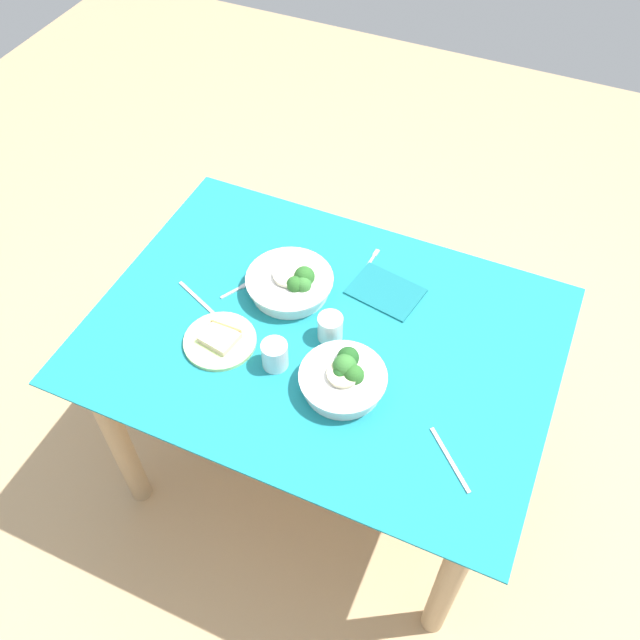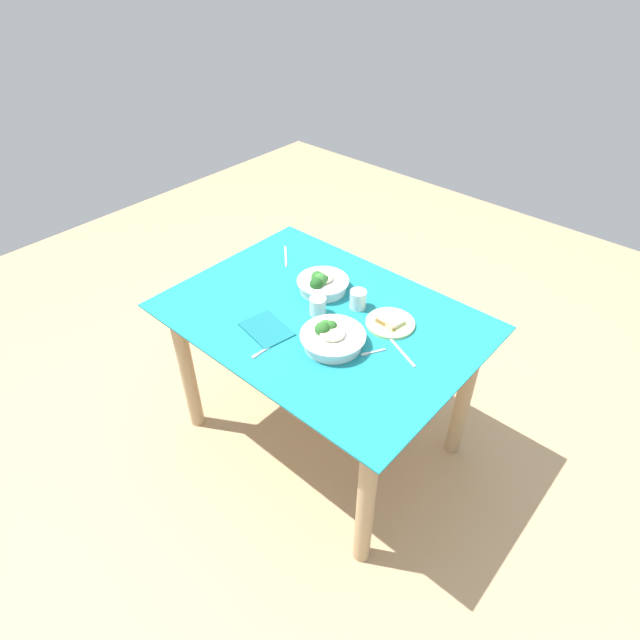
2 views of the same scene
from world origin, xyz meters
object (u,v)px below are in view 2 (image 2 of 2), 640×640
object	(u,v)px
fork_by_far_bowl	(372,352)
table_knife_left	(286,256)
fork_by_near_bowl	(262,352)
water_glass_side	(317,306)
broccoli_bowl_far	(322,284)
table_knife_right	(401,352)
bread_side_plate	(390,322)
water_glass_center	(358,299)
napkin_folded_upper	(267,329)
broccoli_bowl_near	(332,338)

from	to	relation	value
fork_by_far_bowl	table_knife_left	size ratio (longest dim) A/B	0.49
fork_by_near_bowl	table_knife_left	xyz separation A→B (m)	(-0.42, 0.56, -0.00)
water_glass_side	fork_by_near_bowl	bearing A→B (deg)	-89.86
broccoli_bowl_far	table_knife_left	xyz separation A→B (m)	(-0.32, 0.10, -0.03)
fork_by_far_bowl	table_knife_right	size ratio (longest dim) A/B	0.49
bread_side_plate	fork_by_near_bowl	bearing A→B (deg)	-119.96
bread_side_plate	table_knife_right	bearing A→B (deg)	-39.68
bread_side_plate	water_glass_center	size ratio (longest dim) A/B	2.48
bread_side_plate	water_glass_side	xyz separation A→B (m)	(-0.27, -0.15, 0.03)
fork_by_near_bowl	napkin_folded_upper	distance (m)	0.14
broccoli_bowl_near	napkin_folded_upper	xyz separation A→B (m)	(-0.26, -0.11, -0.03)
bread_side_plate	water_glass_center	bearing A→B (deg)	178.53
broccoli_bowl_near	water_glass_center	xyz separation A→B (m)	(-0.07, 0.26, 0.01)
broccoli_bowl_near	fork_by_far_bowl	distance (m)	0.17
table_knife_right	napkin_folded_upper	bearing A→B (deg)	-129.19
broccoli_bowl_far	table_knife_right	world-z (taller)	broccoli_bowl_far
bread_side_plate	table_knife_right	xyz separation A→B (m)	(0.13, -0.11, -0.01)
table_knife_left	table_knife_right	xyz separation A→B (m)	(0.83, -0.20, 0.00)
fork_by_near_bowl	table_knife_right	distance (m)	0.54
bread_side_plate	fork_by_far_bowl	size ratio (longest dim) A/B	2.21
bread_side_plate	fork_by_near_bowl	distance (m)	0.54
napkin_folded_upper	table_knife_right	bearing A→B (deg)	27.34
broccoli_bowl_far	table_knife_right	distance (m)	0.52
broccoli_bowl_near	bread_side_plate	distance (m)	0.27
bread_side_plate	table_knife_right	size ratio (longest dim) A/B	1.07
water_glass_center	napkin_folded_upper	distance (m)	0.41
broccoli_bowl_far	table_knife_left	bearing A→B (deg)	163.37
water_glass_center	table_knife_left	world-z (taller)	water_glass_center
table_knife_left	napkin_folded_upper	xyz separation A→B (m)	(0.34, -0.45, 0.00)
table_knife_right	broccoli_bowl_far	bearing A→B (deg)	-168.37
water_glass_center	table_knife_right	world-z (taller)	water_glass_center
water_glass_side	table_knife_left	bearing A→B (deg)	150.49
broccoli_bowl_near	water_glass_center	size ratio (longest dim) A/B	3.14
bread_side_plate	broccoli_bowl_near	bearing A→B (deg)	-111.36
broccoli_bowl_near	bread_side_plate	world-z (taller)	broccoli_bowl_near
broccoli_bowl_near	fork_by_far_bowl	world-z (taller)	broccoli_bowl_near
water_glass_side	napkin_folded_upper	xyz separation A→B (m)	(-0.08, -0.22, -0.04)
water_glass_center	water_glass_side	xyz separation A→B (m)	(-0.10, -0.15, -0.00)
broccoli_bowl_near	table_knife_right	bearing A→B (deg)	31.84
bread_side_plate	table_knife_left	bearing A→B (deg)	172.46
broccoli_bowl_far	napkin_folded_upper	bearing A→B (deg)	-87.69
table_knife_left	table_knife_right	size ratio (longest dim) A/B	1.00
water_glass_side	napkin_folded_upper	distance (m)	0.23
water_glass_center	broccoli_bowl_near	bearing A→B (deg)	-73.93
broccoli_bowl_near	water_glass_side	world-z (taller)	broccoli_bowl_near
water_glass_side	broccoli_bowl_far	bearing A→B (deg)	124.71
water_glass_center	fork_by_near_bowl	size ratio (longest dim) A/B	0.78
broccoli_bowl_far	broccoli_bowl_near	bearing A→B (deg)	-42.66
napkin_folded_upper	broccoli_bowl_far	bearing A→B (deg)	92.31
broccoli_bowl_far	fork_by_near_bowl	xyz separation A→B (m)	(0.10, -0.47, -0.03)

